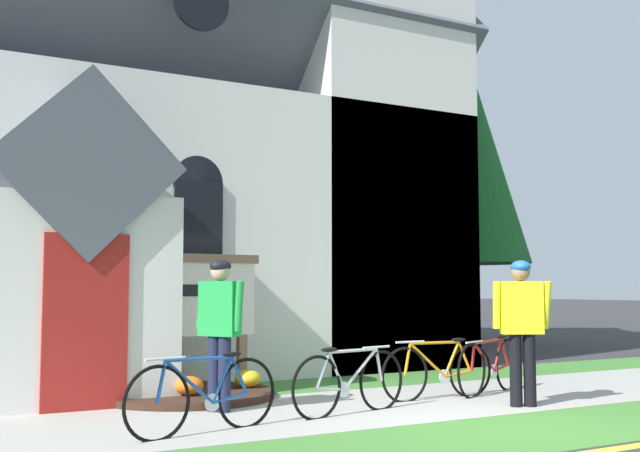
% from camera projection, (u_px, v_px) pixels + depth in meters
% --- Properties ---
extents(ground, '(140.00, 140.00, 0.00)m').
position_uv_depth(ground, '(316.00, 387.00, 11.40)').
color(ground, '#333335').
extents(sidewalk_slab, '(32.00, 2.72, 0.01)m').
position_uv_depth(sidewalk_slab, '(283.00, 413.00, 8.96)').
color(sidewalk_slab, '#A8A59E').
rests_on(sidewalk_slab, ground).
extents(grass_verge, '(32.00, 1.73, 0.01)m').
position_uv_depth(grass_verge, '(393.00, 448.00, 7.03)').
color(grass_verge, '#427F33').
rests_on(grass_verge, ground).
extents(church_lawn, '(24.00, 1.55, 0.01)m').
position_uv_depth(church_lawn, '(215.00, 392.00, 10.81)').
color(church_lawn, '#427F33').
rests_on(church_lawn, ground).
extents(church_building, '(11.50, 11.89, 12.88)m').
position_uv_depth(church_building, '(138.00, 131.00, 16.06)').
color(church_building, silver).
rests_on(church_building, ground).
extents(church_sign, '(2.26, 0.21, 1.92)m').
position_uv_depth(church_sign, '(182.00, 300.00, 10.49)').
color(church_sign, '#7F6047').
rests_on(church_sign, ground).
extents(flower_bed, '(2.29, 2.29, 0.34)m').
position_uv_depth(flower_bed, '(189.00, 393.00, 10.17)').
color(flower_bed, '#382319').
rests_on(flower_bed, ground).
extents(bicycle_blue, '(1.72, 0.41, 0.80)m').
position_uv_depth(bicycle_blue, '(350.00, 382.00, 8.91)').
color(bicycle_blue, black).
rests_on(bicycle_blue, ground).
extents(bicycle_silver, '(1.76, 0.46, 0.81)m').
position_uv_depth(bicycle_silver, '(204.00, 395.00, 7.74)').
color(bicycle_silver, black).
rests_on(bicycle_silver, ground).
extents(bicycle_red, '(1.70, 0.70, 0.80)m').
position_uv_depth(bicycle_red, '(491.00, 366.00, 10.67)').
color(bicycle_red, black).
rests_on(bicycle_red, ground).
extents(bicycle_white, '(1.79, 0.08, 0.80)m').
position_uv_depth(bicycle_white, '(439.00, 370.00, 10.14)').
color(bicycle_white, black).
rests_on(bicycle_white, ground).
extents(cyclist_in_white_jersey, '(0.43, 0.75, 1.79)m').
position_uv_depth(cyclist_in_white_jersey, '(220.00, 321.00, 9.11)').
color(cyclist_in_white_jersey, '#191E38').
rests_on(cyclist_in_white_jersey, ground).
extents(cyclist_in_green_jersey, '(0.60, 0.46, 1.79)m').
position_uv_depth(cyclist_in_green_jersey, '(522.00, 319.00, 9.52)').
color(cyclist_in_green_jersey, black).
rests_on(cyclist_in_green_jersey, ground).
extents(roadside_conifer, '(3.25, 3.25, 7.81)m').
position_uv_depth(roadside_conifer, '(466.00, 155.00, 20.38)').
color(roadside_conifer, '#4C3823').
rests_on(roadside_conifer, ground).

